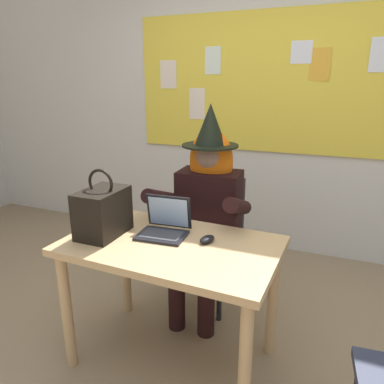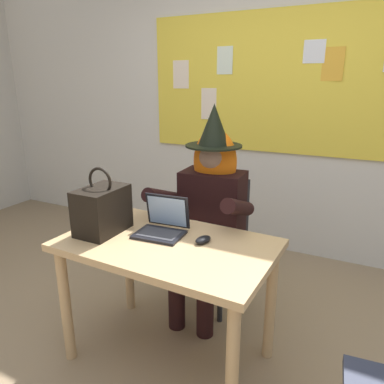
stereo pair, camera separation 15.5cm
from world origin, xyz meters
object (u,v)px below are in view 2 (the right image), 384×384
(desk_main, at_px, (167,260))
(computer_mouse, at_px, (203,240))
(chair_at_desk, at_px, (216,233))
(person_costumed, at_px, (210,201))
(handbag, at_px, (102,209))
(laptop, at_px, (162,225))

(desk_main, xyz_separation_m, computer_mouse, (0.18, 0.08, 0.13))
(chair_at_desk, distance_m, person_costumed, 0.31)
(desk_main, height_order, handbag, handbag)
(laptop, xyz_separation_m, handbag, (-0.31, -0.13, 0.09))
(person_costumed, height_order, laptop, person_costumed)
(chair_at_desk, height_order, laptop, laptop)
(desk_main, height_order, person_costumed, person_costumed)
(desk_main, relative_size, handbag, 3.07)
(laptop, height_order, computer_mouse, laptop)
(desk_main, height_order, chair_at_desk, chair_at_desk)
(desk_main, xyz_separation_m, laptop, (-0.08, 0.09, 0.16))
(chair_at_desk, height_order, computer_mouse, chair_at_desk)
(chair_at_desk, xyz_separation_m, handbag, (-0.39, -0.75, 0.36))
(chair_at_desk, bearing_deg, laptop, -1.81)
(person_costumed, bearing_deg, chair_at_desk, 175.06)
(chair_at_desk, xyz_separation_m, person_costumed, (-0.00, -0.12, 0.28))
(desk_main, distance_m, laptop, 0.20)
(chair_at_desk, xyz_separation_m, computer_mouse, (0.18, -0.63, 0.24))
(chair_at_desk, bearing_deg, person_costumed, 3.35)
(chair_at_desk, relative_size, computer_mouse, 8.83)
(computer_mouse, bearing_deg, desk_main, -141.40)
(person_costumed, xyz_separation_m, laptop, (-0.07, -0.49, -0.01))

